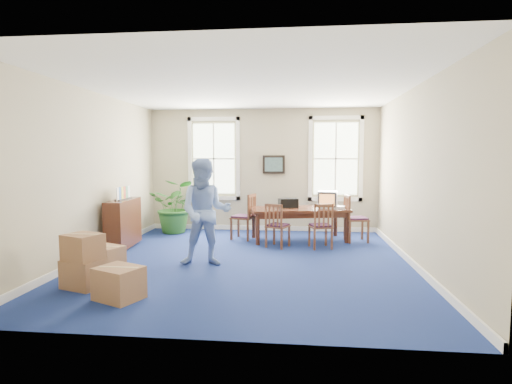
# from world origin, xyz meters

# --- Properties ---
(floor) EXTENTS (6.50, 6.50, 0.00)m
(floor) POSITION_xyz_m (0.00, 0.00, 0.00)
(floor) COLOR navy
(floor) RESTS_ON ground
(ceiling) EXTENTS (6.50, 6.50, 0.00)m
(ceiling) POSITION_xyz_m (0.00, 0.00, 3.20)
(ceiling) COLOR white
(ceiling) RESTS_ON ground
(wall_back) EXTENTS (6.50, 0.00, 6.50)m
(wall_back) POSITION_xyz_m (0.00, 3.25, 1.60)
(wall_back) COLOR tan
(wall_back) RESTS_ON ground
(wall_front) EXTENTS (6.50, 0.00, 6.50)m
(wall_front) POSITION_xyz_m (0.00, -3.25, 1.60)
(wall_front) COLOR tan
(wall_front) RESTS_ON ground
(wall_left) EXTENTS (0.00, 6.50, 6.50)m
(wall_left) POSITION_xyz_m (-3.00, 0.00, 1.60)
(wall_left) COLOR tan
(wall_left) RESTS_ON ground
(wall_right) EXTENTS (0.00, 6.50, 6.50)m
(wall_right) POSITION_xyz_m (3.00, 0.00, 1.60)
(wall_right) COLOR tan
(wall_right) RESTS_ON ground
(baseboard_back) EXTENTS (6.00, 0.04, 0.12)m
(baseboard_back) POSITION_xyz_m (0.00, 3.22, 0.06)
(baseboard_back) COLOR white
(baseboard_back) RESTS_ON ground
(baseboard_left) EXTENTS (0.04, 6.50, 0.12)m
(baseboard_left) POSITION_xyz_m (-2.97, 0.00, 0.06)
(baseboard_left) COLOR white
(baseboard_left) RESTS_ON ground
(baseboard_right) EXTENTS (0.04, 6.50, 0.12)m
(baseboard_right) POSITION_xyz_m (2.97, 0.00, 0.06)
(baseboard_right) COLOR white
(baseboard_right) RESTS_ON ground
(window_left) EXTENTS (1.40, 0.12, 2.20)m
(window_left) POSITION_xyz_m (-1.30, 3.23, 1.90)
(window_left) COLOR white
(window_left) RESTS_ON ground
(window_right) EXTENTS (1.40, 0.12, 2.20)m
(window_right) POSITION_xyz_m (1.90, 3.23, 1.90)
(window_right) COLOR white
(window_right) RESTS_ON ground
(wall_picture) EXTENTS (0.58, 0.06, 0.48)m
(wall_picture) POSITION_xyz_m (0.30, 3.20, 1.75)
(wall_picture) COLOR black
(wall_picture) RESTS_ON ground
(conference_table) EXTENTS (2.39, 1.46, 0.76)m
(conference_table) POSITION_xyz_m (0.96, 2.01, 0.38)
(conference_table) COLOR #4B2314
(conference_table) RESTS_ON ground
(crt_tv) EXTENTS (0.50, 0.54, 0.40)m
(crt_tv) POSITION_xyz_m (1.62, 2.06, 0.96)
(crt_tv) COLOR #B7B7BC
(crt_tv) RESTS_ON conference_table
(game_console) EXTENTS (0.21, 0.25, 0.06)m
(game_console) POSITION_xyz_m (1.93, 2.01, 0.79)
(game_console) COLOR white
(game_console) RESTS_ON conference_table
(equipment_bag) EXTENTS (0.49, 0.39, 0.22)m
(equipment_bag) POSITION_xyz_m (0.71, 2.06, 0.87)
(equipment_bag) COLOR black
(equipment_bag) RESTS_ON conference_table
(chair_near_left) EXTENTS (0.57, 0.57, 0.96)m
(chair_near_left) POSITION_xyz_m (0.51, 1.25, 0.48)
(chair_near_left) COLOR brown
(chair_near_left) RESTS_ON ground
(chair_near_right) EXTENTS (0.54, 0.54, 0.97)m
(chair_near_right) POSITION_xyz_m (1.42, 1.25, 0.49)
(chair_near_right) COLOR brown
(chair_near_right) RESTS_ON ground
(chair_end_left) EXTENTS (0.60, 0.60, 1.08)m
(chair_end_left) POSITION_xyz_m (-0.35, 2.01, 0.54)
(chair_end_left) COLOR brown
(chair_end_left) RESTS_ON ground
(chair_end_right) EXTENTS (0.55, 0.55, 1.08)m
(chair_end_right) POSITION_xyz_m (2.28, 2.01, 0.54)
(chair_end_right) COLOR brown
(chair_end_right) RESTS_ON ground
(man) EXTENTS (1.02, 0.83, 1.92)m
(man) POSITION_xyz_m (-0.71, -0.33, 0.96)
(man) COLOR #83A4E3
(man) RESTS_ON ground
(credenza) EXTENTS (0.45, 1.29, 1.00)m
(credenza) POSITION_xyz_m (-2.75, 0.77, 0.50)
(credenza) COLOR #4B2314
(credenza) RESTS_ON ground
(brochure_rack) EXTENTS (0.34, 0.67, 0.29)m
(brochure_rack) POSITION_xyz_m (-2.73, 0.77, 1.14)
(brochure_rack) COLOR #99999E
(brochure_rack) RESTS_ON credenza
(potted_plant) EXTENTS (1.27, 1.12, 1.38)m
(potted_plant) POSITION_xyz_m (-2.18, 2.64, 0.69)
(potted_plant) COLOR #255C1D
(potted_plant) RESTS_ON ground
(cardboard_boxes) EXTENTS (1.88, 1.88, 0.85)m
(cardboard_boxes) POSITION_xyz_m (-2.03, -1.63, 0.42)
(cardboard_boxes) COLOR #9E6D48
(cardboard_boxes) RESTS_ON ground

